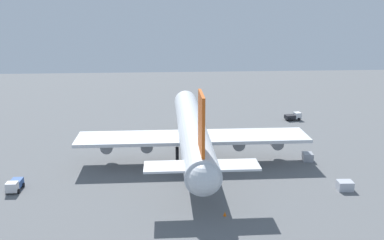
# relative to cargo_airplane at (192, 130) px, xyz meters

# --- Properties ---
(ground_plane) EXTENTS (239.66, 239.66, 0.00)m
(ground_plane) POSITION_rel_cargo_airplane_xyz_m (0.20, 0.00, -6.55)
(ground_plane) COLOR slate
(cargo_airplane) EXTENTS (59.92, 49.00, 19.52)m
(cargo_airplane) POSITION_rel_cargo_airplane_xyz_m (0.00, 0.00, 0.00)
(cargo_airplane) COLOR silver
(cargo_airplane) RESTS_ON ground_plane
(baggage_tug) EXTENTS (4.51, 2.46, 2.11)m
(baggage_tug) POSITION_rel_cargo_airplane_xyz_m (-14.52, 33.72, -5.45)
(baggage_tug) COLOR silver
(baggage_tug) RESTS_ON ground_plane
(fuel_truck) EXTENTS (3.27, 4.91, 2.22)m
(fuel_truck) POSITION_rel_cargo_airplane_xyz_m (29.80, -31.81, -5.42)
(fuel_truck) COLOR silver
(fuel_truck) RESTS_ON ground_plane
(cargo_container_fore) EXTENTS (2.60, 2.30, 1.74)m
(cargo_container_fore) POSITION_rel_cargo_airplane_xyz_m (-3.06, -25.10, -5.68)
(cargo_container_fore) COLOR #999EA8
(cargo_container_fore) RESTS_ON ground_plane
(cargo_container_aft) EXTENTS (2.27, 2.82, 1.72)m
(cargo_container_aft) POSITION_rel_cargo_airplane_xyz_m (-18.34, -27.05, -5.69)
(cargo_container_aft) COLOR #B7BCC6
(cargo_container_aft) RESTS_ON ground_plane
(safety_cone_nose) EXTENTS (0.56, 0.56, 0.80)m
(safety_cone_nose) POSITION_rel_cargo_airplane_xyz_m (27.16, -0.99, -6.15)
(safety_cone_nose) COLOR orange
(safety_cone_nose) RESTS_ON ground_plane
(safety_cone_tail) EXTENTS (0.53, 0.53, 0.76)m
(safety_cone_tail) POSITION_rel_cargo_airplane_xyz_m (-26.76, -3.55, -6.17)
(safety_cone_tail) COLOR orange
(safety_cone_tail) RESTS_ON ground_plane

